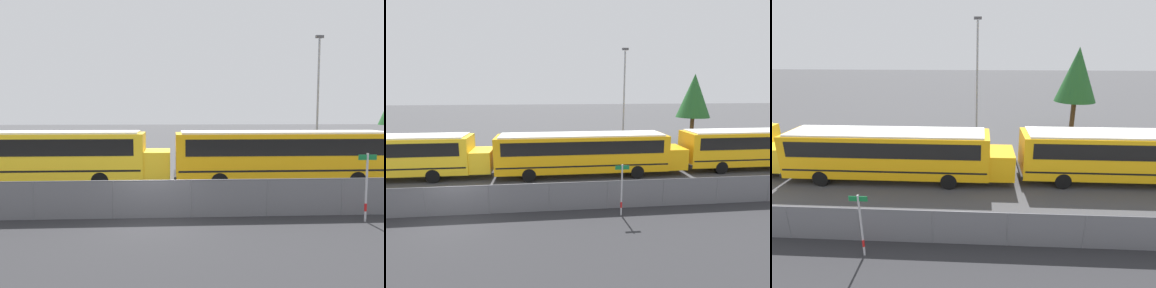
% 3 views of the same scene
% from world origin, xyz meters
% --- Properties ---
extents(ground_plane, '(200.00, 200.00, 0.00)m').
position_xyz_m(ground_plane, '(0.00, 0.00, 0.00)').
color(ground_plane, '#424244').
extents(fence, '(124.44, 0.07, 1.51)m').
position_xyz_m(fence, '(0.00, -0.00, 0.77)').
color(fence, '#9EA0A5').
rests_on(fence, ground_plane).
extents(school_bus_3, '(13.60, 2.63, 3.05)m').
position_xyz_m(school_bus_3, '(-6.50, 6.70, 1.81)').
color(school_bus_3, yellow).
rests_on(school_bus_3, ground_plane).
extents(school_bus_4, '(13.60, 2.63, 3.05)m').
position_xyz_m(school_bus_4, '(7.32, 6.18, 1.81)').
color(school_bus_4, orange).
rests_on(school_bus_4, ground_plane).
extents(street_sign, '(0.70, 0.09, 2.61)m').
position_xyz_m(street_sign, '(8.08, -0.92, 1.40)').
color(street_sign, '#B7B7BC').
rests_on(street_sign, ground_plane).
extents(light_pole, '(0.60, 0.24, 9.97)m').
position_xyz_m(light_pole, '(12.17, 14.33, 5.38)').
color(light_pole, gray).
rests_on(light_pole, ground_plane).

